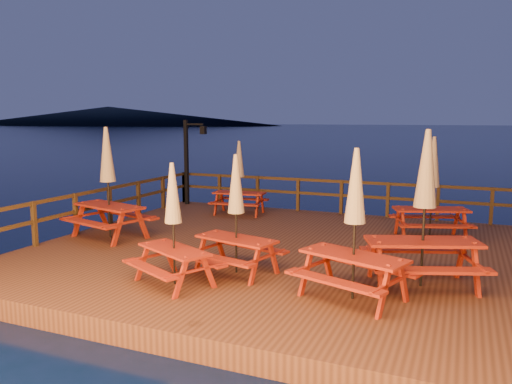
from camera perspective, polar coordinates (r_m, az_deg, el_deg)
ground at (r=11.92m, az=4.22°, el=-8.48°), size 500.00×500.00×0.00m
deck at (r=11.86m, az=4.23°, el=-7.56°), size 12.00×10.00×0.40m
deck_piles at (r=12.01m, az=4.20°, el=-9.85°), size 11.44×9.44×1.40m
railing at (r=13.30m, az=6.73°, el=-1.57°), size 11.80×9.75×1.10m
lamp_post at (r=17.85m, az=-7.53°, el=4.30°), size 0.85×0.18×3.00m
headland_left at (r=259.03m, az=-16.51°, el=8.35°), size 180.00×84.00×9.00m
picnic_table_0 at (r=9.83m, az=-2.29°, el=-2.31°), size 1.94×1.72×2.37m
picnic_table_1 at (r=13.39m, az=19.48°, el=0.62°), size 2.22×2.02×2.61m
picnic_table_2 at (r=9.28m, az=-9.44°, el=-3.40°), size 2.00×1.86×2.27m
picnic_table_3 at (r=13.27m, az=-16.56°, el=1.23°), size 2.34×2.09×2.85m
picnic_table_4 at (r=8.53m, az=11.21°, el=-3.37°), size 2.20×2.00×2.58m
picnic_table_5 at (r=15.94m, az=-1.93°, el=1.80°), size 1.79×1.54×2.35m
picnic_table_6 at (r=9.48m, az=18.71°, el=-1.55°), size 2.46×2.25×2.88m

